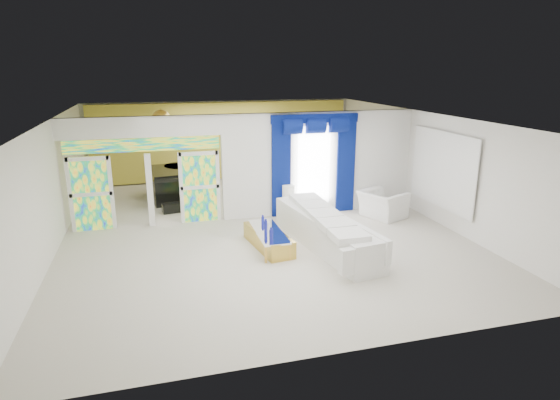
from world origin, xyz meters
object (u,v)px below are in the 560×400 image
object	(u,v)px
console_table	(298,210)
armchair	(383,204)
white_sofa	(325,232)
coffee_table	(268,240)
grand_piano	(173,184)

from	to	relation	value
console_table	armchair	xyz separation A→B (m)	(2.34, -0.74, 0.20)
white_sofa	armchair	world-z (taller)	armchair
coffee_table	armchair	size ratio (longest dim) A/B	1.57
coffee_table	armchair	distance (m)	4.05
coffee_table	armchair	world-z (taller)	armchair
console_table	grand_piano	size ratio (longest dim) A/B	0.56
armchair	grand_piano	bearing A→B (deg)	34.42
coffee_table	console_table	distance (m)	2.62
white_sofa	grand_piano	bearing A→B (deg)	113.01
console_table	armchair	size ratio (longest dim) A/B	0.93
console_table	grand_piano	xyz separation A→B (m)	(-3.43, 2.98, 0.31)
white_sofa	coffee_table	xyz separation A→B (m)	(-1.35, 0.30, -0.18)
console_table	armchair	bearing A→B (deg)	-17.67
console_table	white_sofa	bearing A→B (deg)	-92.19
white_sofa	console_table	distance (m)	2.50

